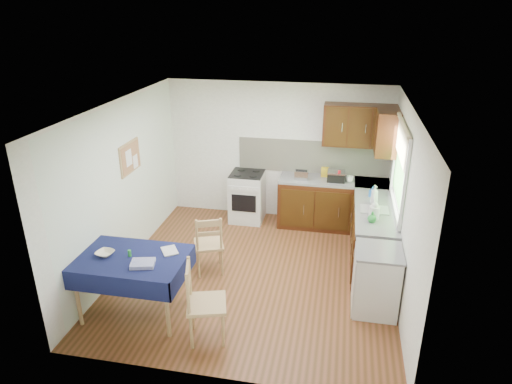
% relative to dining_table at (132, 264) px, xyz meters
% --- Properties ---
extents(floor, '(4.20, 4.20, 0.00)m').
position_rel_dining_table_xyz_m(floor, '(1.33, 1.21, -0.72)').
color(floor, '#533216').
rests_on(floor, ground).
extents(ceiling, '(4.00, 4.20, 0.02)m').
position_rel_dining_table_xyz_m(ceiling, '(1.33, 1.21, 1.78)').
color(ceiling, silver).
rests_on(ceiling, wall_back).
extents(wall_back, '(4.00, 0.02, 2.50)m').
position_rel_dining_table_xyz_m(wall_back, '(1.33, 3.31, 0.53)').
color(wall_back, silver).
rests_on(wall_back, ground).
extents(wall_front, '(4.00, 0.02, 2.50)m').
position_rel_dining_table_xyz_m(wall_front, '(1.33, -0.89, 0.53)').
color(wall_front, silver).
rests_on(wall_front, ground).
extents(wall_left, '(0.02, 4.20, 2.50)m').
position_rel_dining_table_xyz_m(wall_left, '(-0.67, 1.21, 0.53)').
color(wall_left, white).
rests_on(wall_left, ground).
extents(wall_right, '(0.02, 4.20, 2.50)m').
position_rel_dining_table_xyz_m(wall_right, '(3.33, 1.21, 0.53)').
color(wall_right, silver).
rests_on(wall_right, ground).
extents(base_cabinets, '(1.90, 2.30, 0.86)m').
position_rel_dining_table_xyz_m(base_cabinets, '(2.69, 2.46, -0.29)').
color(base_cabinets, black).
rests_on(base_cabinets, ground).
extents(worktop_back, '(1.90, 0.60, 0.04)m').
position_rel_dining_table_xyz_m(worktop_back, '(2.38, 3.01, 0.16)').
color(worktop_back, slate).
rests_on(worktop_back, base_cabinets).
extents(worktop_right, '(0.60, 1.70, 0.04)m').
position_rel_dining_table_xyz_m(worktop_right, '(3.03, 1.86, 0.16)').
color(worktop_right, slate).
rests_on(worktop_right, base_cabinets).
extents(worktop_corner, '(0.60, 0.60, 0.04)m').
position_rel_dining_table_xyz_m(worktop_corner, '(3.03, 3.01, 0.16)').
color(worktop_corner, slate).
rests_on(worktop_corner, base_cabinets).
extents(splashback, '(2.70, 0.02, 0.60)m').
position_rel_dining_table_xyz_m(splashback, '(1.98, 3.29, 0.48)').
color(splashback, beige).
rests_on(splashback, wall_back).
extents(upper_cabinets, '(1.20, 0.85, 0.70)m').
position_rel_dining_table_xyz_m(upper_cabinets, '(2.85, 3.01, 1.13)').
color(upper_cabinets, black).
rests_on(upper_cabinets, wall_back).
extents(stove, '(0.60, 0.61, 0.92)m').
position_rel_dining_table_xyz_m(stove, '(0.83, 3.01, -0.26)').
color(stove, silver).
rests_on(stove, ground).
extents(window, '(0.04, 1.48, 1.26)m').
position_rel_dining_table_xyz_m(window, '(3.30, 1.91, 0.93)').
color(window, '#2C5E26').
rests_on(window, wall_right).
extents(fridge, '(0.58, 0.60, 0.89)m').
position_rel_dining_table_xyz_m(fridge, '(3.03, 0.66, -0.28)').
color(fridge, silver).
rests_on(fridge, ground).
extents(corkboard, '(0.04, 0.62, 0.47)m').
position_rel_dining_table_xyz_m(corkboard, '(-0.64, 1.51, 0.88)').
color(corkboard, tan).
rests_on(corkboard, wall_left).
extents(dining_table, '(1.37, 0.92, 0.83)m').
position_rel_dining_table_xyz_m(dining_table, '(0.00, 0.00, 0.00)').
color(dining_table, '#0E173B').
rests_on(dining_table, ground).
extents(chair_far, '(0.54, 0.54, 0.95)m').
position_rel_dining_table_xyz_m(chair_far, '(0.66, 1.11, -0.22)').
color(chair_far, tan).
rests_on(chair_far, ground).
extents(chair_near, '(0.56, 0.56, 1.02)m').
position_rel_dining_table_xyz_m(chair_near, '(1.00, -0.30, -0.18)').
color(chair_near, tan).
rests_on(chair_near, ground).
extents(toaster, '(0.23, 0.14, 0.18)m').
position_rel_dining_table_xyz_m(toaster, '(1.81, 2.92, 0.26)').
color(toaster, '#AEAEB2').
rests_on(toaster, worktop_back).
extents(sandwich_press, '(0.30, 0.26, 0.17)m').
position_rel_dining_table_xyz_m(sandwich_press, '(2.41, 2.96, 0.26)').
color(sandwich_press, black).
rests_on(sandwich_press, worktop_back).
extents(sauce_bottle, '(0.05, 0.05, 0.22)m').
position_rel_dining_table_xyz_m(sauce_bottle, '(2.46, 2.88, 0.29)').
color(sauce_bottle, red).
rests_on(sauce_bottle, worktop_back).
extents(yellow_packet, '(0.14, 0.11, 0.17)m').
position_rel_dining_table_xyz_m(yellow_packet, '(2.20, 3.13, 0.26)').
color(yellow_packet, gold).
rests_on(yellow_packet, worktop_back).
extents(dish_rack, '(0.41, 0.31, 0.19)m').
position_rel_dining_table_xyz_m(dish_rack, '(3.01, 1.84, 0.20)').
color(dish_rack, gray).
rests_on(dish_rack, worktop_right).
extents(kettle, '(0.15, 0.15, 0.25)m').
position_rel_dining_table_xyz_m(kettle, '(2.99, 1.55, 0.29)').
color(kettle, silver).
rests_on(kettle, worktop_right).
extents(cup, '(0.16, 0.16, 0.10)m').
position_rel_dining_table_xyz_m(cup, '(2.64, 2.95, 0.23)').
color(cup, white).
rests_on(cup, worktop_back).
extents(soap_bottle_a, '(0.15, 0.15, 0.29)m').
position_rel_dining_table_xyz_m(soap_bottle_a, '(3.01, 2.09, 0.32)').
color(soap_bottle_a, silver).
rests_on(soap_bottle_a, worktop_right).
extents(soap_bottle_b, '(0.11, 0.11, 0.17)m').
position_rel_dining_table_xyz_m(soap_bottle_b, '(2.99, 2.36, 0.26)').
color(soap_bottle_b, blue).
rests_on(soap_bottle_b, worktop_right).
extents(soap_bottle_c, '(0.13, 0.13, 0.16)m').
position_rel_dining_table_xyz_m(soap_bottle_c, '(2.95, 1.42, 0.26)').
color(soap_bottle_c, '#248631').
rests_on(soap_bottle_c, worktop_right).
extents(plate_bowl, '(0.25, 0.25, 0.05)m').
position_rel_dining_table_xyz_m(plate_bowl, '(-0.34, -0.02, 0.13)').
color(plate_bowl, beige).
rests_on(plate_bowl, dining_table).
extents(book, '(0.29, 0.31, 0.02)m').
position_rel_dining_table_xyz_m(book, '(0.35, 0.17, 0.11)').
color(book, white).
rests_on(book, dining_table).
extents(spice_jar, '(0.04, 0.04, 0.09)m').
position_rel_dining_table_xyz_m(spice_jar, '(-0.02, 0.02, 0.15)').
color(spice_jar, '#268D34').
rests_on(spice_jar, dining_table).
extents(tea_towel, '(0.32, 0.28, 0.05)m').
position_rel_dining_table_xyz_m(tea_towel, '(0.23, -0.16, 0.13)').
color(tea_towel, navy).
rests_on(tea_towel, dining_table).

